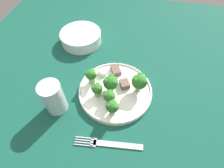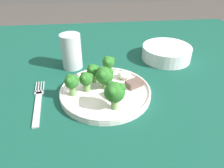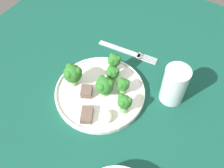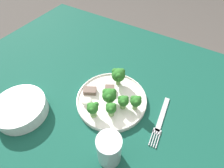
{
  "view_description": "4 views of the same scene",
  "coord_description": "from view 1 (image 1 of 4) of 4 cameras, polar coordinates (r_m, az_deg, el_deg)",
  "views": [
    {
      "loc": [
        -0.37,
        -0.13,
        1.17
      ],
      "look_at": [
        -0.05,
        -0.06,
        0.74
      ],
      "focal_mm": 28.0,
      "sensor_mm": 36.0,
      "label": 1
    },
    {
      "loc": [
        -0.08,
        -0.53,
        1.04
      ],
      "look_at": [
        -0.03,
        -0.06,
        0.73
      ],
      "focal_mm": 35.0,
      "sensor_mm": 36.0,
      "label": 2
    },
    {
      "loc": [
        0.26,
        0.16,
        1.28
      ],
      "look_at": [
        -0.08,
        -0.05,
        0.73
      ],
      "focal_mm": 42.0,
      "sensor_mm": 36.0,
      "label": 3
    },
    {
      "loc": [
        -0.23,
        0.23,
        1.19
      ],
      "look_at": [
        -0.04,
        -0.09,
        0.76
      ],
      "focal_mm": 28.0,
      "sensor_mm": 36.0,
      "label": 4
    }
  ],
  "objects": [
    {
      "name": "ground_plane",
      "position": [
        1.24,
        -2.28,
        -18.81
      ],
      "size": [
        8.0,
        8.0,
        0.0
      ],
      "primitive_type": "plane",
      "color": "#4C4742"
    },
    {
      "name": "table",
      "position": [
        0.68,
        -3.92,
        -2.43
      ],
      "size": [
        1.18,
        1.07,
        0.7
      ],
      "color": "#114738",
      "rests_on": "ground_plane"
    },
    {
      "name": "dinner_plate",
      "position": [
        0.57,
        1.07,
        -2.25
      ],
      "size": [
        0.24,
        0.24,
        0.02
      ],
      "color": "white",
      "rests_on": "table"
    },
    {
      "name": "fork",
      "position": [
        0.5,
        -1.03,
        -19.0
      ],
      "size": [
        0.04,
        0.19,
        0.0
      ],
      "color": "#B2B2B7",
      "rests_on": "table"
    },
    {
      "name": "cream_bowl",
      "position": [
        0.75,
        -10.08,
        14.76
      ],
      "size": [
        0.16,
        0.16,
        0.05
      ],
      "color": "white",
      "rests_on": "table"
    },
    {
      "name": "drinking_glass",
      "position": [
        0.53,
        -18.4,
        -4.67
      ],
      "size": [
        0.06,
        0.06,
        0.11
      ],
      "color": "silver",
      "rests_on": "table"
    },
    {
      "name": "broccoli_floret_near_rim_left",
      "position": [
        0.53,
        -0.44,
        0.48
      ],
      "size": [
        0.05,
        0.05,
        0.06
      ],
      "color": "#709E56",
      "rests_on": "dinner_plate"
    },
    {
      "name": "broccoli_floret_center_left",
      "position": [
        0.53,
        8.96,
        0.8
      ],
      "size": [
        0.05,
        0.05,
        0.07
      ],
      "color": "#709E56",
      "rests_on": "dinner_plate"
    },
    {
      "name": "broccoli_floret_back_left",
      "position": [
        0.51,
        -0.87,
        -4.11
      ],
      "size": [
        0.04,
        0.03,
        0.05
      ],
      "color": "#709E56",
      "rests_on": "dinner_plate"
    },
    {
      "name": "broccoli_floret_front_left",
      "position": [
        0.53,
        -4.91,
        -1.67
      ],
      "size": [
        0.03,
        0.03,
        0.05
      ],
      "color": "#709E56",
      "rests_on": "dinner_plate"
    },
    {
      "name": "broccoli_floret_center_back",
      "position": [
        0.56,
        -6.86,
        2.84
      ],
      "size": [
        0.04,
        0.03,
        0.06
      ],
      "color": "#709E56",
      "rests_on": "dinner_plate"
    },
    {
      "name": "broccoli_floret_mid_cluster",
      "position": [
        0.49,
        0.13,
        -7.47
      ],
      "size": [
        0.04,
        0.04,
        0.06
      ],
      "color": "#709E56",
      "rests_on": "dinner_plate"
    },
    {
      "name": "meat_slice_front_slice",
      "position": [
        0.61,
        1.22,
        4.58
      ],
      "size": [
        0.05,
        0.04,
        0.02
      ],
      "color": "brown",
      "rests_on": "dinner_plate"
    },
    {
      "name": "meat_slice_middle_slice",
      "position": [
        0.57,
        4.11,
        -0.04
      ],
      "size": [
        0.04,
        0.04,
        0.02
      ],
      "color": "brown",
      "rests_on": "dinner_plate"
    },
    {
      "name": "sauce_dollop",
      "position": [
        0.6,
        -3.1,
        3.94
      ],
      "size": [
        0.04,
        0.03,
        0.02
      ],
      "color": "silver",
      "rests_on": "dinner_plate"
    }
  ]
}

